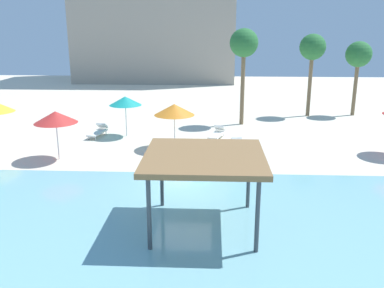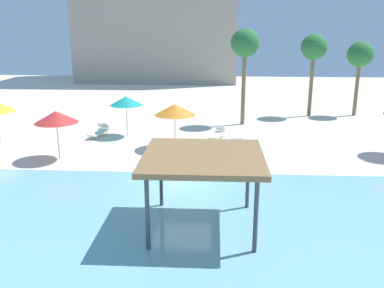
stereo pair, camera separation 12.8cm
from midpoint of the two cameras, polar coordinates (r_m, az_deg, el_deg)
name	(u,v)px [view 2 (the right image)]	position (r m, az deg, el deg)	size (l,w,h in m)	color
ground_plane	(183,185)	(18.17, -1.08, -5.66)	(80.00, 80.00, 0.00)	beige
lagoon_water	(170,247)	(13.44, -2.78, -13.82)	(44.00, 13.50, 0.04)	#7AB7C1
shade_pavilion	(203,160)	(13.73, 1.79, -2.13)	(3.94, 3.94, 2.60)	#42474C
beach_umbrella_teal_0	(126,101)	(26.02, -8.83, 5.84)	(1.98, 1.98, 2.49)	silver
beach_umbrella_orange_1	(175,110)	(23.02, -2.20, 4.71)	(2.23, 2.23, 2.52)	silver
beach_umbrella_red_2	(56,117)	(22.17, -17.87, 3.52)	(2.18, 2.18, 2.52)	silver
lounge_chair_1	(218,133)	(25.50, 3.68, 1.45)	(1.11, 1.99, 0.74)	white
lounge_chair_2	(238,146)	(22.84, 6.51, -0.34)	(0.91, 1.97, 0.74)	white
lounge_chair_3	(99,131)	(26.66, -12.38, 1.75)	(0.96, 1.98, 0.74)	white
lounge_chair_4	(196,166)	(19.51, 0.69, -3.08)	(1.24, 1.98, 0.74)	white
palm_tree_0	(314,49)	(32.58, 16.37, 12.31)	(1.90, 1.90, 6.08)	brown
palm_tree_2	(245,45)	(28.76, 7.35, 13.18)	(1.90, 1.90, 6.49)	brown
palm_tree_3	(360,56)	(33.96, 22.02, 11.06)	(1.90, 1.90, 5.54)	brown
hotel_block_0	(159,9)	(54.38, -4.50, 17.90)	(19.01, 11.27, 17.24)	#9E9384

